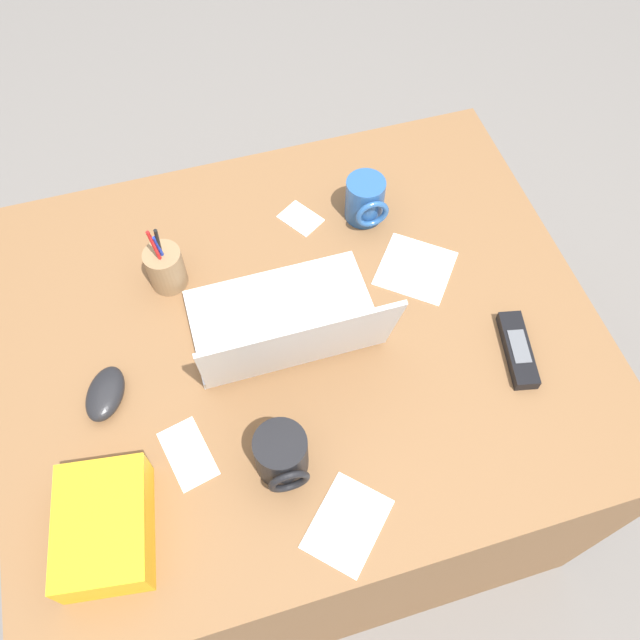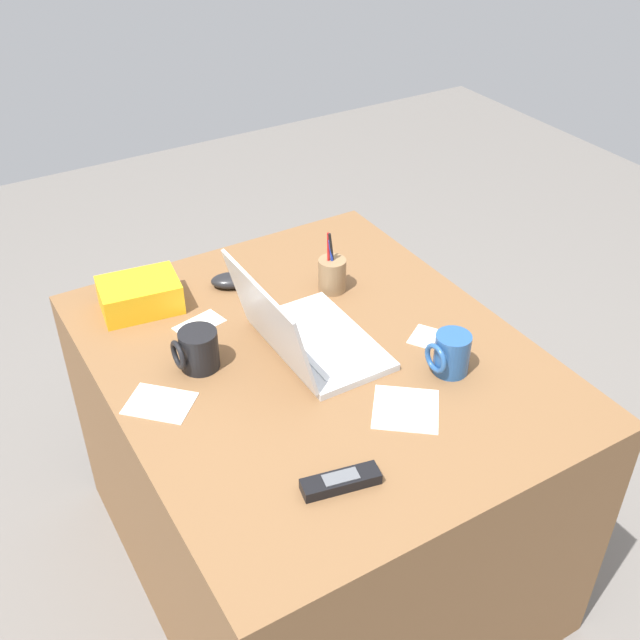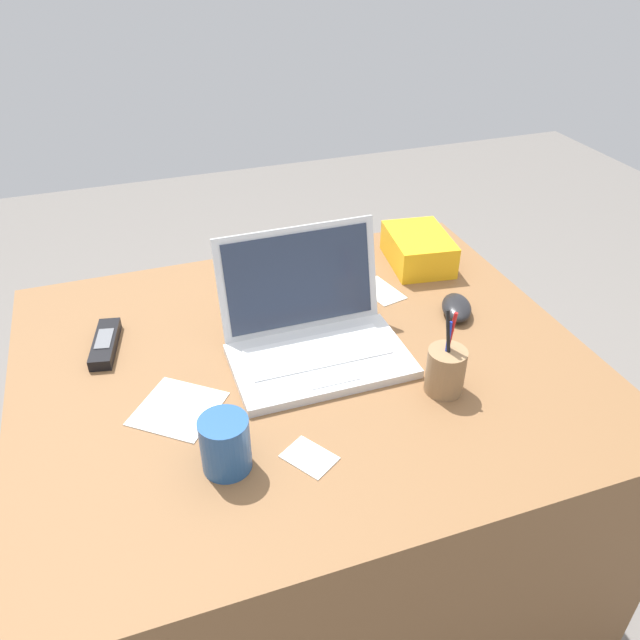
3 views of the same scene
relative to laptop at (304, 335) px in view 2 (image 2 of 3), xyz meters
The scene contains 13 objects.
ground_plane 0.78m from the laptop, 146.28° to the right, with size 6.00×6.00×0.00m, color slate.
desk 0.42m from the laptop, 146.28° to the right, with size 1.14×0.95×0.73m, color brown.
laptop is the anchor object (origin of this frame).
computer_mouse 0.35m from the laptop, ahead, with size 0.06×0.11×0.04m, color black.
coffee_mug_white 0.25m from the laptop, 72.66° to the left, with size 0.09×0.10×0.10m.
coffee_mug_tall 0.34m from the laptop, 133.44° to the right, with size 0.08×0.09×0.10m.
cordless_phone 0.43m from the laptop, 159.45° to the left, with size 0.07×0.16×0.03m.
pen_holder 0.28m from the laptop, 45.20° to the right, with size 0.07×0.07×0.18m.
snack_bag 0.46m from the laptop, 35.94° to the left, with size 0.14×0.20×0.08m, color #F2AD19.
paper_note_near_laptop 0.31m from the laptop, 163.60° to the right, with size 0.14×0.14×0.00m, color white.
paper_note_left 0.37m from the laptop, 90.11° to the left, with size 0.10×0.14×0.00m, color white.
paper_note_right 0.30m from the laptop, 109.96° to the right, with size 0.06×0.08×0.00m, color white.
paper_note_front 0.29m from the laptop, 37.22° to the left, with size 0.07×0.12×0.00m, color white.
Camera 2 is at (-1.23, 0.72, 1.85)m, focal length 43.03 mm.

